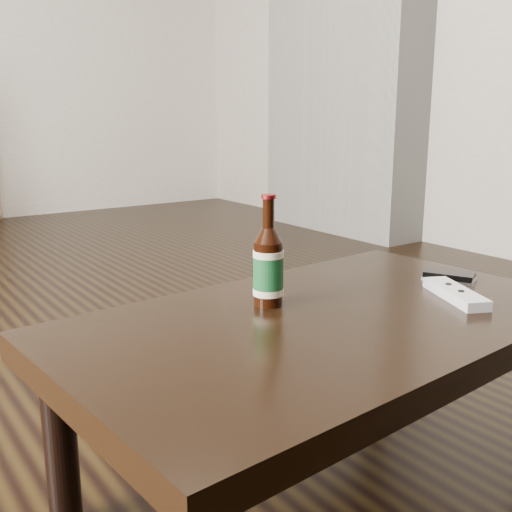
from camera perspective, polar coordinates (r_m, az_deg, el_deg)
floor at (r=1.96m, az=-20.25°, el=-10.53°), size 5.00×6.00×0.01m
chimney_breast at (r=4.10m, az=8.41°, el=21.43°), size 0.30×1.20×2.70m
coffee_table at (r=1.18m, az=6.72°, el=-7.91°), size 1.08×0.68×0.39m
beer_bottle at (r=1.19m, az=1.18°, el=-1.07°), size 0.07×0.07×0.22m
phone at (r=1.45m, az=17.93°, el=-1.87°), size 0.10×0.13×0.02m
remote at (r=1.31m, az=18.46°, el=-3.41°), size 0.13×0.20×0.02m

